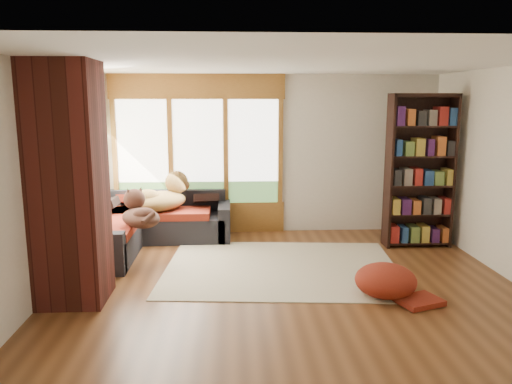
# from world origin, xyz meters

# --- Properties ---
(floor) EXTENTS (5.50, 5.50, 0.00)m
(floor) POSITION_xyz_m (0.00, 0.00, 0.00)
(floor) COLOR #522F17
(floor) RESTS_ON ground
(ceiling) EXTENTS (5.50, 5.50, 0.00)m
(ceiling) POSITION_xyz_m (0.00, 0.00, 2.60)
(ceiling) COLOR white
(wall_back) EXTENTS (5.50, 0.04, 2.60)m
(wall_back) POSITION_xyz_m (0.00, 2.50, 1.30)
(wall_back) COLOR silver
(wall_back) RESTS_ON ground
(wall_front) EXTENTS (5.50, 0.04, 2.60)m
(wall_front) POSITION_xyz_m (0.00, -2.50, 1.30)
(wall_front) COLOR silver
(wall_front) RESTS_ON ground
(wall_left) EXTENTS (0.04, 5.00, 2.60)m
(wall_left) POSITION_xyz_m (-2.75, 0.00, 1.30)
(wall_left) COLOR silver
(wall_left) RESTS_ON ground
(windows_back) EXTENTS (2.82, 0.10, 1.90)m
(windows_back) POSITION_xyz_m (-1.20, 2.47, 1.35)
(windows_back) COLOR brown
(windows_back) RESTS_ON wall_back
(windows_left) EXTENTS (0.10, 2.62, 1.90)m
(windows_left) POSITION_xyz_m (-2.72, 1.20, 1.35)
(windows_left) COLOR brown
(windows_left) RESTS_ON wall_left
(roller_blind) EXTENTS (0.03, 0.72, 0.90)m
(roller_blind) POSITION_xyz_m (-2.69, 2.03, 1.75)
(roller_blind) COLOR gray
(roller_blind) RESTS_ON wall_left
(brick_chimney) EXTENTS (0.70, 0.70, 2.60)m
(brick_chimney) POSITION_xyz_m (-2.40, -0.35, 1.30)
(brick_chimney) COLOR #471914
(brick_chimney) RESTS_ON ground
(sectional_sofa) EXTENTS (2.20, 2.20, 0.80)m
(sectional_sofa) POSITION_xyz_m (-1.95, 1.70, 0.30)
(sectional_sofa) COLOR black
(sectional_sofa) RESTS_ON ground
(area_rug) EXTENTS (3.21, 2.55, 0.01)m
(area_rug) POSITION_xyz_m (-0.01, 0.59, 0.01)
(area_rug) COLOR white
(area_rug) RESTS_ON ground
(bookshelf) EXTENTS (0.98, 0.33, 2.28)m
(bookshelf) POSITION_xyz_m (2.14, 1.52, 1.14)
(bookshelf) COLOR black
(bookshelf) RESTS_ON ground
(pouf) EXTENTS (0.83, 0.83, 0.37)m
(pouf) POSITION_xyz_m (1.06, -0.43, 0.20)
(pouf) COLOR maroon
(pouf) RESTS_ON area_rug
(dog_tan) EXTENTS (1.06, 1.02, 0.52)m
(dog_tan) POSITION_xyz_m (-1.72, 1.96, 0.80)
(dog_tan) COLOR olive
(dog_tan) RESTS_ON sectional_sofa
(dog_brindle) EXTENTS (0.76, 0.87, 0.42)m
(dog_brindle) POSITION_xyz_m (-1.92, 0.99, 0.75)
(dog_brindle) COLOR black
(dog_brindle) RESTS_ON sectional_sofa
(throw_pillows) EXTENTS (1.98, 1.68, 0.45)m
(throw_pillows) POSITION_xyz_m (-1.92, 1.85, 0.75)
(throw_pillows) COLOR black
(throw_pillows) RESTS_ON sectional_sofa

